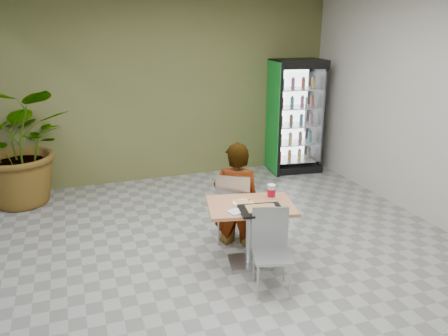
{
  "coord_description": "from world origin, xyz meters",
  "views": [
    {
      "loc": [
        -1.61,
        -3.96,
        2.65
      ],
      "look_at": [
        0.08,
        0.76,
        1.0
      ],
      "focal_mm": 35.0,
      "sensor_mm": 36.0,
      "label": 1
    }
  ],
  "objects_px": {
    "seated_woman": "(237,205)",
    "potted_plant": "(21,146)",
    "chair_far": "(234,203)",
    "cafeteria_tray": "(261,210)",
    "chair_near": "(271,243)",
    "soda_cup": "(271,192)",
    "dining_table": "(250,222)",
    "beverage_fridge": "(295,116)"
  },
  "relations": [
    {
      "from": "seated_woman",
      "to": "potted_plant",
      "type": "distance_m",
      "value": 3.49
    },
    {
      "from": "chair_far",
      "to": "cafeteria_tray",
      "type": "xyz_separation_m",
      "value": [
        0.03,
        -0.74,
        0.21
      ]
    },
    {
      "from": "chair_far",
      "to": "chair_near",
      "type": "relative_size",
      "value": 1.09
    },
    {
      "from": "potted_plant",
      "to": "cafeteria_tray",
      "type": "bearing_deg",
      "value": -50.37
    },
    {
      "from": "seated_woman",
      "to": "soda_cup",
      "type": "distance_m",
      "value": 0.63
    },
    {
      "from": "dining_table",
      "to": "cafeteria_tray",
      "type": "height_order",
      "value": "cafeteria_tray"
    },
    {
      "from": "dining_table",
      "to": "chair_near",
      "type": "relative_size",
      "value": 1.23
    },
    {
      "from": "seated_woman",
      "to": "beverage_fridge",
      "type": "bearing_deg",
      "value": -101.04
    },
    {
      "from": "cafeteria_tray",
      "to": "beverage_fridge",
      "type": "distance_m",
      "value": 3.84
    },
    {
      "from": "chair_far",
      "to": "soda_cup",
      "type": "xyz_separation_m",
      "value": [
        0.28,
        -0.45,
        0.28
      ]
    },
    {
      "from": "potted_plant",
      "to": "seated_woman",
      "type": "bearing_deg",
      "value": -41.87
    },
    {
      "from": "seated_woman",
      "to": "soda_cup",
      "type": "bearing_deg",
      "value": 145.54
    },
    {
      "from": "chair_far",
      "to": "soda_cup",
      "type": "bearing_deg",
      "value": 152.01
    },
    {
      "from": "dining_table",
      "to": "chair_far",
      "type": "xyz_separation_m",
      "value": [
        0.0,
        0.52,
        0.02
      ]
    },
    {
      "from": "dining_table",
      "to": "chair_near",
      "type": "xyz_separation_m",
      "value": [
        0.03,
        -0.49,
        -0.03
      ]
    },
    {
      "from": "cafeteria_tray",
      "to": "potted_plant",
      "type": "bearing_deg",
      "value": 129.63
    },
    {
      "from": "chair_near",
      "to": "cafeteria_tray",
      "type": "relative_size",
      "value": 1.85
    },
    {
      "from": "soda_cup",
      "to": "potted_plant",
      "type": "xyz_separation_m",
      "value": [
        -2.82,
        2.8,
        0.09
      ]
    },
    {
      "from": "beverage_fridge",
      "to": "dining_table",
      "type": "bearing_deg",
      "value": -118.7
    },
    {
      "from": "chair_far",
      "to": "cafeteria_tray",
      "type": "bearing_deg",
      "value": 122.22
    },
    {
      "from": "soda_cup",
      "to": "dining_table",
      "type": "bearing_deg",
      "value": -166.26
    },
    {
      "from": "chair_near",
      "to": "beverage_fridge",
      "type": "relative_size",
      "value": 0.42
    },
    {
      "from": "chair_far",
      "to": "beverage_fridge",
      "type": "xyz_separation_m",
      "value": [
        2.15,
        2.45,
        0.48
      ]
    },
    {
      "from": "seated_woman",
      "to": "soda_cup",
      "type": "xyz_separation_m",
      "value": [
        0.23,
        -0.49,
        0.32
      ]
    },
    {
      "from": "dining_table",
      "to": "beverage_fridge",
      "type": "xyz_separation_m",
      "value": [
        2.16,
        2.97,
        0.49
      ]
    },
    {
      "from": "chair_far",
      "to": "cafeteria_tray",
      "type": "relative_size",
      "value": 2.02
    },
    {
      "from": "chair_near",
      "to": "soda_cup",
      "type": "relative_size",
      "value": 5.07
    },
    {
      "from": "chair_near",
      "to": "soda_cup",
      "type": "xyz_separation_m",
      "value": [
        0.26,
        0.56,
        0.33
      ]
    },
    {
      "from": "soda_cup",
      "to": "chair_near",
      "type": "bearing_deg",
      "value": -114.86
    },
    {
      "from": "chair_far",
      "to": "soda_cup",
      "type": "relative_size",
      "value": 5.52
    },
    {
      "from": "chair_near",
      "to": "beverage_fridge",
      "type": "xyz_separation_m",
      "value": [
        2.13,
        3.46,
        0.52
      ]
    },
    {
      "from": "cafeteria_tray",
      "to": "potted_plant",
      "type": "relative_size",
      "value": 0.25
    },
    {
      "from": "soda_cup",
      "to": "chair_far",
      "type": "bearing_deg",
      "value": 121.98
    },
    {
      "from": "chair_far",
      "to": "potted_plant",
      "type": "height_order",
      "value": "potted_plant"
    },
    {
      "from": "chair_near",
      "to": "cafeteria_tray",
      "type": "height_order",
      "value": "chair_near"
    },
    {
      "from": "seated_woman",
      "to": "beverage_fridge",
      "type": "xyz_separation_m",
      "value": [
        2.1,
        2.41,
        0.52
      ]
    },
    {
      "from": "soda_cup",
      "to": "cafeteria_tray",
      "type": "height_order",
      "value": "soda_cup"
    },
    {
      "from": "chair_far",
      "to": "soda_cup",
      "type": "distance_m",
      "value": 0.6
    },
    {
      "from": "cafeteria_tray",
      "to": "dining_table",
      "type": "bearing_deg",
      "value": 98.08
    },
    {
      "from": "chair_far",
      "to": "cafeteria_tray",
      "type": "height_order",
      "value": "chair_far"
    },
    {
      "from": "cafeteria_tray",
      "to": "potted_plant",
      "type": "height_order",
      "value": "potted_plant"
    },
    {
      "from": "chair_far",
      "to": "soda_cup",
      "type": "height_order",
      "value": "chair_far"
    }
  ]
}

